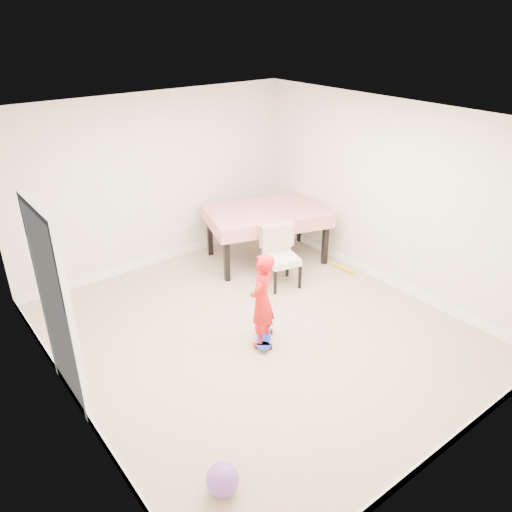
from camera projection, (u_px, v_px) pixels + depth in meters
ground at (259, 332)px, 6.20m from camera, size 5.00×5.00×0.00m
ceiling at (260, 122)px, 5.05m from camera, size 4.50×5.00×0.04m
wall_back at (157, 183)px, 7.38m from camera, size 4.50×0.04×2.60m
wall_front at (457, 341)px, 3.86m from camera, size 4.50×0.04×2.60m
wall_left at (61, 300)px, 4.40m from camera, size 0.04×5.00×2.60m
wall_right at (388, 196)px, 6.84m from camera, size 0.04×5.00×2.60m
door at (56, 312)px, 4.74m from camera, size 0.11×0.94×2.11m
baseboard_back at (163, 257)px, 7.94m from camera, size 4.50×0.02×0.12m
baseboard_front at (433, 456)px, 4.41m from camera, size 4.50×0.02×0.12m
baseboard_left at (82, 407)px, 4.95m from camera, size 0.02×5.00×0.12m
baseboard_right at (378, 275)px, 7.40m from camera, size 0.02×5.00×0.12m
dining_table at (267, 235)px, 7.83m from camera, size 2.05×1.61×0.85m
dining_chair at (282, 257)px, 7.07m from camera, size 0.61×0.67×0.89m
skateboard at (264, 338)px, 6.02m from camera, size 0.53×0.57×0.09m
child at (262, 303)px, 5.73m from camera, size 0.50×0.46×1.16m
balloon at (222, 479)px, 4.09m from camera, size 0.28×0.28×0.28m
foam_toy at (343, 268)px, 7.68m from camera, size 0.09×0.40×0.06m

